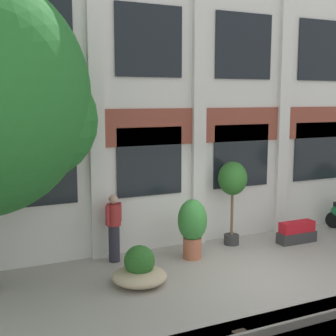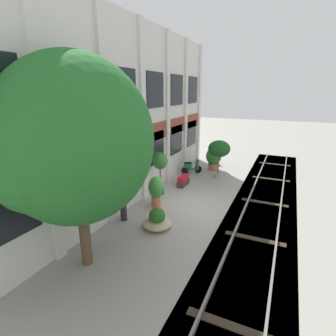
{
  "view_description": "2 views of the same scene",
  "coord_description": "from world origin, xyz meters",
  "px_view_note": "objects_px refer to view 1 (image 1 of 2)",
  "views": [
    {
      "loc": [
        -5.84,
        -8.01,
        3.8
      ],
      "look_at": [
        -1.29,
        1.59,
        2.21
      ],
      "focal_mm": 50.0,
      "sensor_mm": 36.0,
      "label": 1
    },
    {
      "loc": [
        -10.54,
        -3.69,
        5.13
      ],
      "look_at": [
        -0.58,
        0.94,
        1.87
      ],
      "focal_mm": 28.0,
      "sensor_mm": 36.0,
      "label": 2
    }
  ],
  "objects_px": {
    "potted_plant_ribbed_drum": "(192,225)",
    "potted_plant_low_pan": "(233,183)",
    "resident_watching_tracks": "(114,226)",
    "potted_plant_square_trough": "(297,233)",
    "potted_plant_wide_bowl": "(140,270)"
  },
  "relations": [
    {
      "from": "potted_plant_low_pan",
      "to": "resident_watching_tracks",
      "type": "height_order",
      "value": "potted_plant_low_pan"
    },
    {
      "from": "potted_plant_wide_bowl",
      "to": "potted_plant_low_pan",
      "type": "height_order",
      "value": "potted_plant_low_pan"
    },
    {
      "from": "potted_plant_wide_bowl",
      "to": "potted_plant_low_pan",
      "type": "bearing_deg",
      "value": 24.47
    },
    {
      "from": "potted_plant_square_trough",
      "to": "potted_plant_wide_bowl",
      "type": "xyz_separation_m",
      "value": [
        -4.83,
        -0.84,
        0.03
      ]
    },
    {
      "from": "potted_plant_low_pan",
      "to": "resident_watching_tracks",
      "type": "relative_size",
      "value": 1.38
    },
    {
      "from": "potted_plant_wide_bowl",
      "to": "potted_plant_low_pan",
      "type": "xyz_separation_m",
      "value": [
        3.17,
        1.44,
        1.33
      ]
    },
    {
      "from": "potted_plant_square_trough",
      "to": "potted_plant_wide_bowl",
      "type": "bearing_deg",
      "value": -170.18
    },
    {
      "from": "resident_watching_tracks",
      "to": "potted_plant_low_pan",
      "type": "bearing_deg",
      "value": 57.38
    },
    {
      "from": "potted_plant_square_trough",
      "to": "potted_plant_ribbed_drum",
      "type": "bearing_deg",
      "value": 178.12
    },
    {
      "from": "potted_plant_wide_bowl",
      "to": "resident_watching_tracks",
      "type": "relative_size",
      "value": 0.71
    },
    {
      "from": "potted_plant_square_trough",
      "to": "potted_plant_wide_bowl",
      "type": "height_order",
      "value": "potted_plant_wide_bowl"
    },
    {
      "from": "potted_plant_square_trough",
      "to": "resident_watching_tracks",
      "type": "height_order",
      "value": "resident_watching_tracks"
    },
    {
      "from": "potted_plant_ribbed_drum",
      "to": "potted_plant_wide_bowl",
      "type": "xyz_separation_m",
      "value": [
        -1.73,
        -0.94,
        -0.52
      ]
    },
    {
      "from": "potted_plant_ribbed_drum",
      "to": "potted_plant_low_pan",
      "type": "bearing_deg",
      "value": 19.38
    },
    {
      "from": "potted_plant_low_pan",
      "to": "potted_plant_ribbed_drum",
      "type": "bearing_deg",
      "value": -160.62
    }
  ]
}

